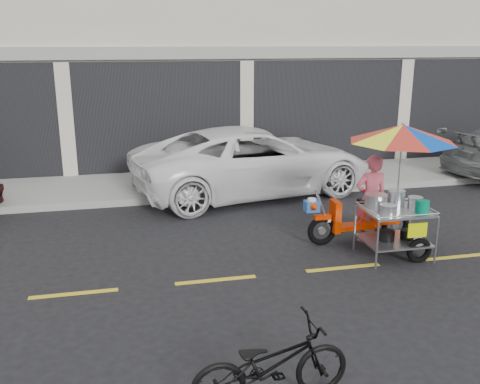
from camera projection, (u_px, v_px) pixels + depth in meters
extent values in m
plane|color=black|center=(343.00, 268.00, 8.26)|extent=(90.00, 90.00, 0.00)
cube|color=gray|center=(255.00, 178.00, 13.40)|extent=(45.00, 3.00, 0.15)
cube|color=beige|center=(217.00, 21.00, 17.02)|extent=(36.00, 8.00, 8.00)
cube|color=black|center=(246.00, 118.00, 13.93)|extent=(35.28, 0.06, 2.90)
cube|color=gray|center=(247.00, 53.00, 13.47)|extent=(36.00, 0.12, 0.30)
cube|color=gold|center=(343.00, 268.00, 8.26)|extent=(42.00, 0.10, 0.01)
imported|color=white|center=(253.00, 161.00, 12.14)|extent=(5.86, 3.54, 1.52)
imported|color=black|center=(271.00, 364.00, 5.09)|extent=(1.62, 0.67, 0.83)
torus|color=black|center=(322.00, 231.00, 9.13)|extent=(0.52, 0.10, 0.52)
torus|color=black|center=(395.00, 225.00, 9.41)|extent=(0.52, 0.10, 0.52)
cylinder|color=#9EA0A5|center=(322.00, 231.00, 9.13)|extent=(0.13, 0.06, 0.13)
cylinder|color=#9EA0A5|center=(395.00, 225.00, 9.41)|extent=(0.13, 0.06, 0.13)
cube|color=red|center=(322.00, 217.00, 9.07)|extent=(0.29, 0.11, 0.07)
cylinder|color=#9EA0A5|center=(323.00, 209.00, 9.03)|extent=(0.33, 0.05, 0.73)
cube|color=red|center=(335.00, 216.00, 9.11)|extent=(0.11, 0.31, 0.55)
cube|color=red|center=(357.00, 226.00, 9.25)|extent=(0.73, 0.26, 0.07)
cube|color=red|center=(379.00, 213.00, 9.28)|extent=(0.69, 0.24, 0.36)
cube|color=black|center=(375.00, 202.00, 9.20)|extent=(0.59, 0.22, 0.09)
cylinder|color=#9EA0A5|center=(330.00, 194.00, 8.98)|extent=(0.04, 0.50, 0.03)
sphere|color=black|center=(329.00, 184.00, 9.13)|extent=(0.09, 0.09, 0.09)
cylinder|color=white|center=(328.00, 220.00, 9.11)|extent=(0.11, 0.11, 0.05)
cube|color=#25539E|center=(312.00, 206.00, 8.97)|extent=(0.24, 0.20, 0.18)
cylinder|color=white|center=(312.00, 200.00, 8.94)|extent=(0.15, 0.15, 0.05)
cone|color=red|center=(315.00, 208.00, 8.82)|extent=(0.17, 0.20, 0.16)
torus|color=black|center=(419.00, 251.00, 8.41)|extent=(0.42, 0.09, 0.42)
cylinder|color=#9EA0A5|center=(377.00, 245.00, 8.12)|extent=(0.03, 0.03, 0.77)
cylinder|color=#9EA0A5|center=(355.00, 228.00, 8.89)|extent=(0.03, 0.03, 0.77)
cylinder|color=#9EA0A5|center=(437.00, 240.00, 8.32)|extent=(0.03, 0.03, 0.77)
cylinder|color=#9EA0A5|center=(410.00, 223.00, 9.09)|extent=(0.03, 0.03, 0.77)
cube|color=#9EA0A5|center=(394.00, 240.00, 8.64)|extent=(1.01, 0.83, 0.03)
cube|color=#9EA0A5|center=(396.00, 211.00, 8.50)|extent=(1.01, 0.83, 0.04)
cylinder|color=#9EA0A5|center=(410.00, 216.00, 8.10)|extent=(1.00, 0.03, 0.02)
cylinder|color=#9EA0A5|center=(385.00, 200.00, 8.87)|extent=(1.00, 0.03, 0.02)
cylinder|color=#9EA0A5|center=(367.00, 210.00, 8.38)|extent=(0.03, 0.82, 0.02)
cylinder|color=#9EA0A5|center=(425.00, 206.00, 8.59)|extent=(0.03, 0.82, 0.02)
cylinder|color=#9EA0A5|center=(382.00, 232.00, 9.02)|extent=(0.04, 0.68, 0.04)
cylinder|color=#9EA0A5|center=(384.00, 206.00, 8.90)|extent=(0.04, 0.68, 0.04)
cube|color=#C3D200|center=(417.00, 230.00, 8.17)|extent=(0.32, 0.02, 0.23)
cylinder|color=#B7B7BC|center=(376.00, 201.00, 8.58)|extent=(0.36, 0.36, 0.21)
cylinder|color=#B7B7BC|center=(396.00, 199.00, 8.67)|extent=(0.28, 0.28, 0.25)
cylinder|color=#B7B7BC|center=(415.00, 203.00, 8.59)|extent=(0.24, 0.24, 0.16)
cylinder|color=#B7B7BC|center=(388.00, 210.00, 8.28)|extent=(0.25, 0.25, 0.13)
cylinder|color=#00744F|center=(423.00, 207.00, 8.32)|extent=(0.20, 0.20, 0.20)
cylinder|color=black|center=(386.00, 235.00, 8.58)|extent=(0.26, 0.26, 0.16)
cylinder|color=black|center=(407.00, 234.00, 8.66)|extent=(0.22, 0.22, 0.15)
cylinder|color=#9EA0A5|center=(400.00, 168.00, 8.41)|extent=(0.02, 0.02, 1.37)
sphere|color=#9EA0A5|center=(403.00, 123.00, 8.22)|extent=(0.05, 0.05, 0.05)
imported|color=#C84D5C|center=(371.00, 199.00, 9.17)|extent=(0.57, 0.37, 1.54)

